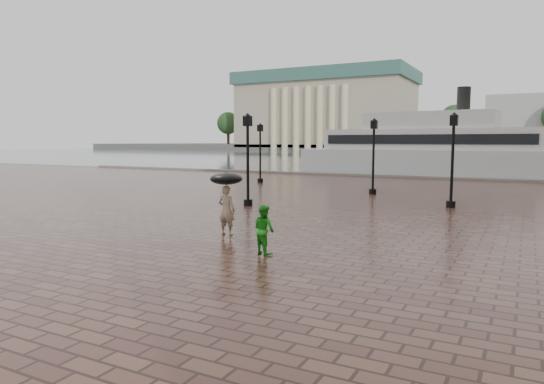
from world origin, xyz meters
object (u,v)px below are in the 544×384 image
at_px(street_lamps, 378,156).
at_px(adult_pedestrian, 227,210).
at_px(child_pedestrian, 264,230).
at_px(ferry_near, 429,149).

xyz_separation_m(street_lamps, adult_pedestrian, (-1.16, -14.50, -1.48)).
relative_size(street_lamps, child_pedestrian, 15.37).
bearing_deg(adult_pedestrian, child_pedestrian, 139.89).
xyz_separation_m(adult_pedestrian, child_pedestrian, (2.43, -1.80, -0.15)).
xyz_separation_m(child_pedestrian, ferry_near, (-1.76, 35.70, 1.71)).
bearing_deg(ferry_near, child_pedestrian, -82.11).
distance_m(street_lamps, ferry_near, 19.40).
bearing_deg(adult_pedestrian, street_lamps, -98.11).
bearing_deg(street_lamps, adult_pedestrian, -94.56).
bearing_deg(ferry_near, adult_pedestrian, -86.06).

